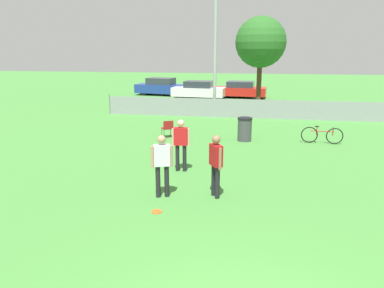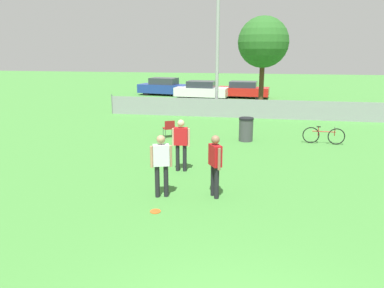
# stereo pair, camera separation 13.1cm
# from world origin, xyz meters

# --- Properties ---
(fence_backline) EXTENTS (18.43, 0.07, 1.21)m
(fence_backline) POSITION_xyz_m (0.00, 18.00, 0.55)
(fence_backline) COLOR gray
(fence_backline) RESTS_ON ground_plane
(light_pole) EXTENTS (0.90, 0.36, 7.93)m
(light_pole) POSITION_xyz_m (-2.71, 18.68, 4.71)
(light_pole) COLOR #9E9EA3
(light_pole) RESTS_ON ground_plane
(tree_near_pole) EXTENTS (3.27, 3.27, 6.01)m
(tree_near_pole) POSITION_xyz_m (-0.09, 21.45, 4.35)
(tree_near_pole) COLOR #4C331E
(tree_near_pole) RESTS_ON ground_plane
(player_receiver_white) EXTENTS (0.56, 0.35, 1.73)m
(player_receiver_white) POSITION_xyz_m (-2.54, 5.39, 1.01)
(player_receiver_white) COLOR black
(player_receiver_white) RESTS_ON ground_plane
(player_defender_red) EXTENTS (0.41, 0.52, 1.73)m
(player_defender_red) POSITION_xyz_m (-1.12, 5.65, 1.01)
(player_defender_red) COLOR black
(player_defender_red) RESTS_ON ground_plane
(player_thrower_red) EXTENTS (0.59, 0.24, 1.73)m
(player_thrower_red) POSITION_xyz_m (-2.50, 7.68, 1.01)
(player_thrower_red) COLOR black
(player_thrower_red) RESTS_ON ground_plane
(frisbee_disc) EXTENTS (0.27, 0.27, 0.03)m
(frisbee_disc) POSITION_xyz_m (-2.44, 4.39, 0.01)
(frisbee_disc) COLOR #E5591E
(frisbee_disc) RESTS_ON ground_plane
(folding_chair_sideline) EXTENTS (0.63, 0.63, 0.80)m
(folding_chair_sideline) POSITION_xyz_m (-4.08, 12.28, 0.47)
(folding_chair_sideline) COLOR #333338
(folding_chair_sideline) RESTS_ON ground_plane
(bicycle_sideline) EXTENTS (1.73, 0.44, 0.75)m
(bicycle_sideline) POSITION_xyz_m (2.67, 12.40, 0.36)
(bicycle_sideline) COLOR black
(bicycle_sideline) RESTS_ON ground_plane
(trash_bin) EXTENTS (0.64, 0.64, 1.03)m
(trash_bin) POSITION_xyz_m (-0.61, 12.31, 0.52)
(trash_bin) COLOR #3F3F44
(trash_bin) RESTS_ON ground_plane
(parked_car_blue) EXTENTS (4.59, 2.34, 1.50)m
(parked_car_blue) POSITION_xyz_m (-8.55, 28.11, 0.72)
(parked_car_blue) COLOR black
(parked_car_blue) RESTS_ON ground_plane
(parked_car_white) EXTENTS (4.37, 2.11, 1.42)m
(parked_car_white) POSITION_xyz_m (-4.92, 26.41, 0.69)
(parked_car_white) COLOR black
(parked_car_white) RESTS_ON ground_plane
(parked_car_red) EXTENTS (4.29, 2.07, 1.36)m
(parked_car_red) POSITION_xyz_m (-1.59, 27.51, 0.67)
(parked_car_red) COLOR black
(parked_car_red) RESTS_ON ground_plane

